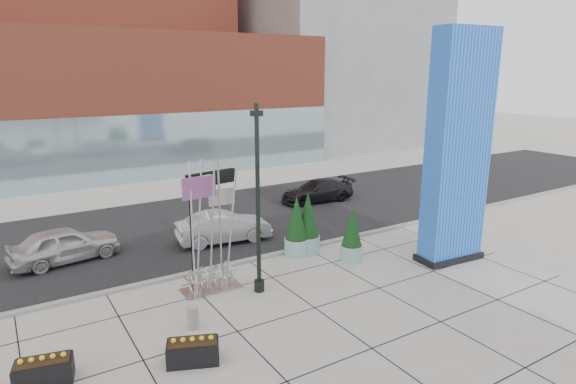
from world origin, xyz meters
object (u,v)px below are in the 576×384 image
public_art_sculpture (210,257)px  car_white_west (65,245)px  blue_pylon (457,153)px  concrete_bollard (193,317)px  car_silver_mid (224,227)px  overhead_street_sign (209,189)px  lamp_post (258,218)px

public_art_sculpture → car_white_west: size_ratio=1.12×
blue_pylon → concrete_bollard: blue_pylon is taller
blue_pylon → car_white_west: blue_pylon is taller
public_art_sculpture → car_silver_mid: (2.59, 4.53, -0.58)m
car_silver_mid → overhead_street_sign: bearing=157.9°
concrete_bollard → overhead_street_sign: overhead_street_sign is taller
lamp_post → car_silver_mid: size_ratio=1.55×
lamp_post → public_art_sculpture: lamp_post is taller
concrete_bollard → overhead_street_sign: (1.88, 2.82, 3.42)m
public_art_sculpture → overhead_street_sign: bearing=62.3°
blue_pylon → overhead_street_sign: size_ratio=2.22×
lamp_post → car_silver_mid: lamp_post is taller
public_art_sculpture → car_white_west: 7.31m
public_art_sculpture → car_silver_mid: bearing=59.9°
car_white_west → car_silver_mid: (6.88, -1.37, -0.02)m
overhead_street_sign → car_silver_mid: overhead_street_sign is taller
lamp_post → overhead_street_sign: 2.20m
car_silver_mid → lamp_post: bearing=176.7°
lamp_post → car_white_west: (-5.76, 6.99, -2.10)m
overhead_street_sign → car_white_west: (-4.55, 5.40, -3.02)m
concrete_bollard → public_art_sculpture: bearing=55.2°
blue_pylon → lamp_post: blue_pylon is taller
overhead_street_sign → car_white_west: 7.68m
overhead_street_sign → blue_pylon: bearing=-27.8°
overhead_street_sign → car_silver_mid: (2.33, 4.04, -3.05)m
concrete_bollard → lamp_post: bearing=21.8°
concrete_bollard → car_white_west: (-2.67, 8.23, 0.40)m
concrete_bollard → car_white_west: car_white_west is taller
concrete_bollard → car_white_west: bearing=108.0°
concrete_bollard → car_white_west: size_ratio=0.16×
blue_pylon → car_silver_mid: blue_pylon is taller
lamp_post → overhead_street_sign: bearing=127.5°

